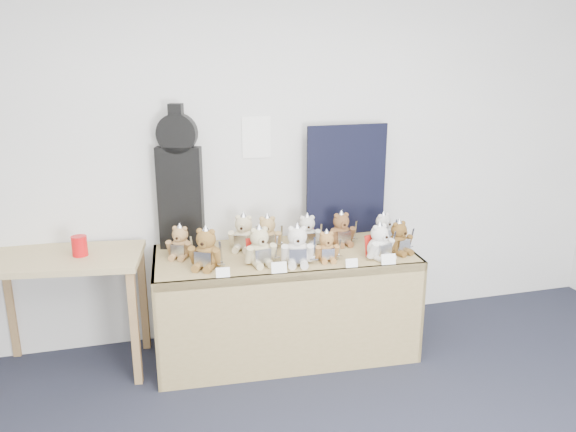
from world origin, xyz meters
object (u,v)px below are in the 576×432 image
object	(u,v)px
teddy_front_far_right	(380,243)
teddy_front_end	(399,239)
display_table	(287,278)
red_cup	(80,246)
teddy_back_left	(244,234)
teddy_front_left	(260,247)
side_table	(65,274)
guitar_case	(180,180)
teddy_front_right	(327,247)
teddy_back_centre_left	(267,234)
teddy_back_far_left	(180,243)
teddy_back_right	(341,230)
teddy_front_centre	(297,247)
teddy_front_far_left	(206,250)
teddy_back_end	(384,229)
teddy_back_centre_right	(307,232)

from	to	relation	value
teddy_front_far_right	teddy_front_end	world-z (taller)	teddy_front_far_right
display_table	red_cup	xyz separation A→B (m)	(-1.33, 0.18, 0.30)
red_cup	teddy_front_end	distance (m)	2.12
display_table	teddy_back_left	distance (m)	0.44
display_table	teddy_front_left	size ratio (longest dim) A/B	6.32
side_table	guitar_case	world-z (taller)	guitar_case
teddy_front_left	teddy_front_right	distance (m)	0.45
teddy_front_left	teddy_back_centre_left	size ratio (longest dim) A/B	1.07
teddy_front_left	display_table	bearing A→B (deg)	14.51
red_cup	teddy_back_far_left	bearing A→B (deg)	0.03
teddy_front_right	guitar_case	bearing A→B (deg)	156.11
teddy_front_right	teddy_front_far_right	xyz separation A→B (m)	(0.35, -0.06, 0.02)
side_table	red_cup	xyz separation A→B (m)	(0.11, -0.02, 0.19)
display_table	teddy_front_right	distance (m)	0.37
side_table	teddy_front_far_right	world-z (taller)	teddy_front_far_right
display_table	teddy_back_right	size ratio (longest dim) A/B	6.80
teddy_front_centre	teddy_front_end	world-z (taller)	teddy_front_centre
teddy_front_far_left	teddy_front_left	xyz separation A→B (m)	(0.34, -0.03, -0.00)
red_cup	display_table	bearing A→B (deg)	-7.58
side_table	teddy_front_far_left	distance (m)	0.95
teddy_front_far_right	teddy_back_right	size ratio (longest dim) A/B	1.03
teddy_front_centre	teddy_back_centre_left	xyz separation A→B (m)	(-0.12, 0.35, -0.01)
teddy_back_end	side_table	bearing A→B (deg)	152.95
teddy_front_far_right	teddy_front_end	distance (m)	0.19
red_cup	teddy_back_centre_left	size ratio (longest dim) A/B	0.48
teddy_front_far_right	teddy_back_centre_left	xyz separation A→B (m)	(-0.68, 0.39, -0.00)
teddy_front_far_right	teddy_front_end	size ratio (longest dim) A/B	1.07
teddy_front_far_right	teddy_back_centre_right	distance (m)	0.54
teddy_front_right	teddy_back_end	bearing A→B (deg)	29.63
teddy_front_left	teddy_back_left	xyz separation A→B (m)	(-0.05, 0.31, -0.00)
display_table	teddy_back_centre_left	world-z (taller)	teddy_back_centre_left
teddy_front_end	teddy_back_far_left	xyz separation A→B (m)	(-1.46, 0.31, -0.00)
guitar_case	teddy_front_centre	distance (m)	0.95
side_table	teddy_front_far_right	size ratio (longest dim) A/B	3.80
teddy_front_far_left	teddy_front_far_right	xyz separation A→B (m)	(1.14, -0.14, -0.01)
red_cup	teddy_front_left	world-z (taller)	teddy_front_left
side_table	teddy_front_right	size ratio (longest dim) A/B	4.58
red_cup	teddy_back_end	world-z (taller)	teddy_back_end
teddy_back_far_left	teddy_front_far_left	bearing A→B (deg)	-32.19
side_table	teddy_back_centre_right	bearing A→B (deg)	7.28
teddy_front_centre	teddy_back_end	xyz separation A→B (m)	(0.73, 0.25, -0.02)
teddy_back_centre_left	teddy_back_far_left	bearing A→B (deg)	-167.46
guitar_case	teddy_back_centre_right	size ratio (longest dim) A/B	3.90
teddy_front_end	red_cup	bearing A→B (deg)	153.81
display_table	teddy_front_far_left	xyz separation A→B (m)	(-0.55, -0.06, 0.28)
display_table	teddy_front_right	xyz separation A→B (m)	(0.24, -0.13, 0.25)
teddy_front_far_right	teddy_back_end	distance (m)	0.34
guitar_case	teddy_back_right	xyz separation A→B (m)	(1.11, -0.22, -0.39)
teddy_front_left	teddy_front_centre	world-z (taller)	teddy_front_centre
teddy_front_left	teddy_front_far_left	bearing A→B (deg)	166.69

